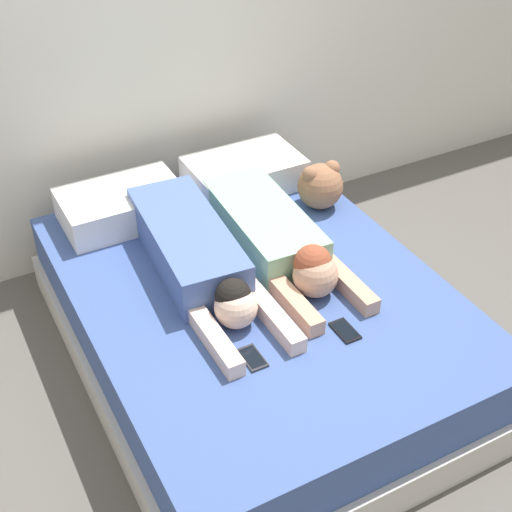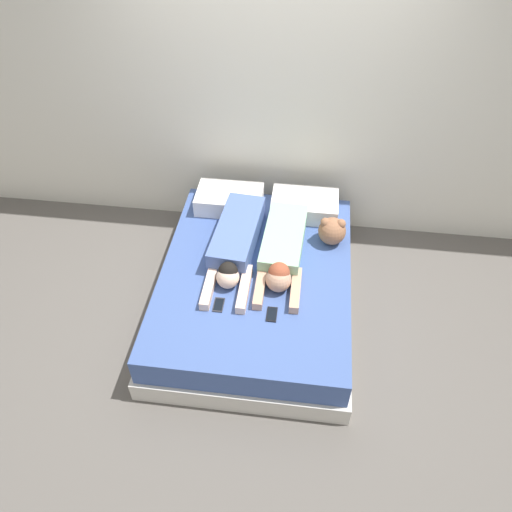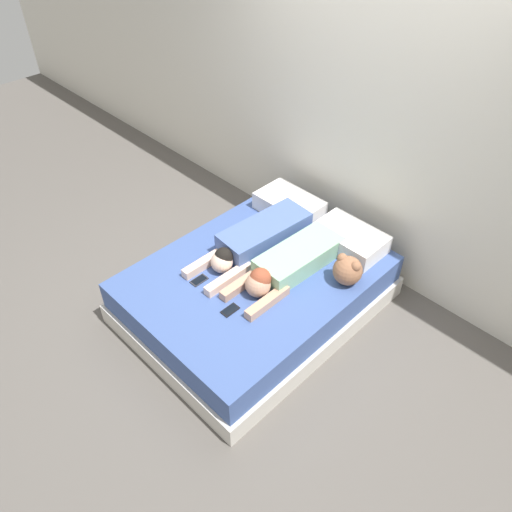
{
  "view_description": "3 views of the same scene",
  "coord_description": "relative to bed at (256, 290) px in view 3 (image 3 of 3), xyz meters",
  "views": [
    {
      "loc": [
        -1.12,
        -2.1,
        2.34
      ],
      "look_at": [
        0.0,
        0.0,
        0.57
      ],
      "focal_mm": 50.0,
      "sensor_mm": 36.0,
      "label": 1
    },
    {
      "loc": [
        0.34,
        -2.67,
        3.23
      ],
      "look_at": [
        0.0,
        0.0,
        0.57
      ],
      "focal_mm": 35.0,
      "sensor_mm": 36.0,
      "label": 2
    },
    {
      "loc": [
        2.01,
        -2.0,
        3.09
      ],
      "look_at": [
        0.0,
        0.0,
        0.57
      ],
      "focal_mm": 35.0,
      "sensor_mm": 36.0,
      "label": 3
    }
  ],
  "objects": [
    {
      "name": "plush_toy",
      "position": [
        0.57,
        0.4,
        0.33
      ],
      "size": [
        0.23,
        0.23,
        0.24
      ],
      "color": "#996647",
      "rests_on": "bed"
    },
    {
      "name": "cell_phone_left",
      "position": [
        -0.22,
        -0.39,
        0.22
      ],
      "size": [
        0.07,
        0.13,
        0.01
      ],
      "color": "#2D2D33",
      "rests_on": "bed"
    },
    {
      "name": "wall_back",
      "position": [
        0.0,
        1.14,
        1.09
      ],
      "size": [
        12.0,
        0.06,
        2.6
      ],
      "color": "silver",
      "rests_on": "ground_plane"
    },
    {
      "name": "person_right",
      "position": [
        0.19,
        0.15,
        0.3
      ],
      "size": [
        0.35,
        1.06,
        0.22
      ],
      "color": "#8CBF99",
      "rests_on": "bed"
    },
    {
      "name": "pillow_head_right",
      "position": [
        0.33,
        0.75,
        0.29
      ],
      "size": [
        0.57,
        0.37,
        0.16
      ],
      "color": "white",
      "rests_on": "bed"
    },
    {
      "name": "bed",
      "position": [
        0.0,
        0.0,
        0.0
      ],
      "size": [
        1.53,
        1.98,
        0.42
      ],
      "color": "beige",
      "rests_on": "ground_plane"
    },
    {
      "name": "ground_plane",
      "position": [
        0.0,
        0.0,
        -0.21
      ],
      "size": [
        12.0,
        12.0,
        0.0
      ],
      "primitive_type": "plane",
      "color": "#5B5651"
    },
    {
      "name": "pillow_head_left",
      "position": [
        -0.33,
        0.75,
        0.29
      ],
      "size": [
        0.57,
        0.37,
        0.16
      ],
      "color": "white",
      "rests_on": "bed"
    },
    {
      "name": "person_left",
      "position": [
        -0.19,
        0.19,
        0.31
      ],
      "size": [
        0.37,
        1.15,
        0.2
      ],
      "color": "#4C66A5",
      "rests_on": "bed"
    },
    {
      "name": "cell_phone_right",
      "position": [
        0.17,
        -0.43,
        0.22
      ],
      "size": [
        0.07,
        0.13,
        0.01
      ],
      "color": "black",
      "rests_on": "bed"
    }
  ]
}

